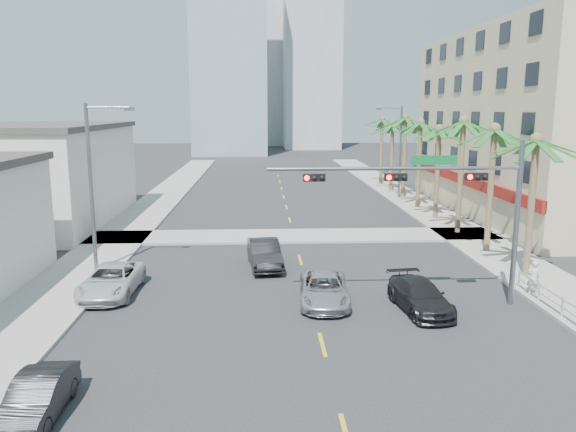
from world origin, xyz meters
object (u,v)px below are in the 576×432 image
object	(u,v)px
traffic_signal_mast	(447,195)
car_lane_right	(420,296)
car_lane_left	(265,254)
pedestrian	(533,278)
car_parked_far	(111,280)
car_parked_mid	(38,398)
car_lane_center	(324,289)

from	to	relation	value
traffic_signal_mast	car_lane_right	bearing A→B (deg)	-155.20
car_lane_left	pedestrian	xyz separation A→B (m)	(12.52, -5.73, 0.20)
car_parked_far	car_lane_right	size ratio (longest dim) A/B	1.12
traffic_signal_mast	pedestrian	bearing A→B (deg)	11.23
car_parked_mid	car_lane_center	size ratio (longest dim) A/B	0.80
car_lane_left	pedestrian	size ratio (longest dim) A/B	2.84
traffic_signal_mast	car_lane_center	size ratio (longest dim) A/B	2.36
car_parked_mid	pedestrian	world-z (taller)	pedestrian
pedestrian	car_lane_right	bearing A→B (deg)	17.96
car_parked_far	car_lane_right	world-z (taller)	car_parked_far
traffic_signal_mast	pedestrian	size ratio (longest dim) A/B	6.81
car_parked_mid	car_lane_left	size ratio (longest dim) A/B	0.81
car_lane_center	car_lane_right	xyz separation A→B (m)	(4.09, -1.11, 0.00)
car_lane_left	car_lane_center	world-z (taller)	car_lane_left
car_lane_left	car_lane_right	world-z (taller)	car_lane_left
car_lane_left	pedestrian	distance (m)	13.77
car_lane_right	pedestrian	size ratio (longest dim) A/B	2.77
car_lane_left	car_parked_mid	bearing A→B (deg)	-119.19
car_parked_far	car_lane_center	distance (m)	10.11
car_parked_mid	pedestrian	xyz separation A→B (m)	(19.10, 9.55, 0.35)
car_lane_right	car_lane_center	bearing A→B (deg)	158.13
car_lane_right	pedestrian	world-z (taller)	pedestrian
car_parked_far	car_parked_mid	bearing A→B (deg)	-84.65
car_lane_right	traffic_signal_mast	bearing A→B (deg)	18.14
car_lane_right	car_parked_far	bearing A→B (deg)	162.04
car_lane_right	car_lane_left	bearing A→B (deg)	126.62
traffic_signal_mast	pedestrian	world-z (taller)	traffic_signal_mast
car_parked_mid	car_lane_left	distance (m)	16.64
car_parked_far	car_lane_left	xyz separation A→B (m)	(7.31, 4.36, 0.06)
traffic_signal_mast	pedestrian	distance (m)	6.26
car_lane_right	pedestrian	xyz separation A→B (m)	(5.77, 1.44, 0.31)
car_lane_left	pedestrian	world-z (taller)	pedestrian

